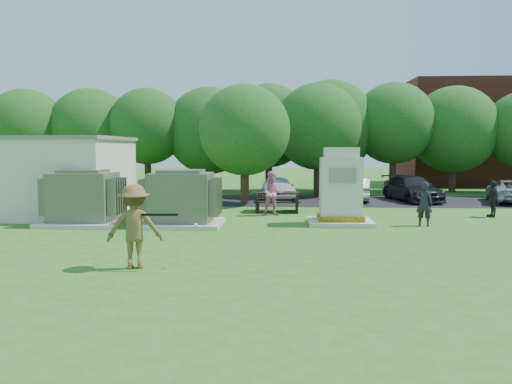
# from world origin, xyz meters

# --- Properties ---
(ground) EXTENTS (120.00, 120.00, 0.00)m
(ground) POSITION_xyz_m (0.00, 0.00, 0.00)
(ground) COLOR #2D6619
(ground) RESTS_ON ground
(service_building) EXTENTS (10.00, 5.00, 3.20)m
(service_building) POSITION_xyz_m (-11.00, 7.00, 1.60)
(service_building) COLOR beige
(service_building) RESTS_ON ground
(service_building_roof) EXTENTS (10.20, 5.20, 0.15)m
(service_building_roof) POSITION_xyz_m (-11.00, 7.00, 3.27)
(service_building_roof) COLOR slate
(service_building_roof) RESTS_ON service_building
(brick_building) EXTENTS (15.00, 8.00, 8.00)m
(brick_building) POSITION_xyz_m (18.00, 27.00, 4.00)
(brick_building) COLOR maroon
(brick_building) RESTS_ON ground
(parking_strip) EXTENTS (20.00, 6.00, 0.01)m
(parking_strip) POSITION_xyz_m (7.00, 13.50, 0.01)
(parking_strip) COLOR #232326
(parking_strip) RESTS_ON ground
(transformer_left) EXTENTS (3.00, 2.40, 2.07)m
(transformer_left) POSITION_xyz_m (-6.50, 4.50, 0.97)
(transformer_left) COLOR beige
(transformer_left) RESTS_ON ground
(transformer_right) EXTENTS (3.00, 2.40, 2.07)m
(transformer_right) POSITION_xyz_m (-2.80, 4.50, 0.97)
(transformer_right) COLOR beige
(transformer_right) RESTS_ON ground
(generator_cabinet) EXTENTS (2.38, 1.94, 2.89)m
(generator_cabinet) POSITION_xyz_m (3.12, 5.09, 1.27)
(generator_cabinet) COLOR beige
(generator_cabinet) RESTS_ON ground
(picnic_table) EXTENTS (2.05, 1.54, 0.88)m
(picnic_table) POSITION_xyz_m (0.69, 8.68, 0.55)
(picnic_table) COLOR black
(picnic_table) RESTS_ON ground
(batter) EXTENTS (1.42, 1.00, 2.01)m
(batter) POSITION_xyz_m (-2.55, -2.16, 1.00)
(batter) COLOR brown
(batter) RESTS_ON ground
(person_by_generator) EXTENTS (0.71, 0.61, 1.64)m
(person_by_generator) POSITION_xyz_m (6.16, 4.84, 0.82)
(person_by_generator) COLOR black
(person_by_generator) RESTS_ON ground
(person_at_picnic) EXTENTS (0.97, 0.79, 1.89)m
(person_at_picnic) POSITION_xyz_m (0.52, 7.40, 0.95)
(person_at_picnic) COLOR pink
(person_at_picnic) RESTS_ON ground
(person_walking_right) EXTENTS (0.39, 0.90, 1.53)m
(person_walking_right) POSITION_xyz_m (9.66, 7.42, 0.77)
(person_walking_right) COLOR black
(person_walking_right) RESTS_ON ground
(car_white) EXTENTS (2.21, 4.06, 1.31)m
(car_white) POSITION_xyz_m (0.68, 14.04, 0.65)
(car_white) COLOR white
(car_white) RESTS_ON ground
(car_silver_a) EXTENTS (1.87, 3.92, 1.24)m
(car_silver_a) POSITION_xyz_m (4.99, 13.66, 0.62)
(car_silver_a) COLOR #A9A9AE
(car_silver_a) RESTS_ON ground
(car_dark) EXTENTS (2.80, 4.97, 1.36)m
(car_dark) POSITION_xyz_m (7.93, 13.63, 0.68)
(car_dark) COLOR black
(car_dark) RESTS_ON ground
(car_silver_b) EXTENTS (3.15, 4.76, 1.22)m
(car_silver_b) POSITION_xyz_m (12.84, 13.08, 0.61)
(car_silver_b) COLOR #B1B0B5
(car_silver_b) RESTS_ON ground
(batting_equipment) EXTENTS (1.48, 0.36, 0.35)m
(batting_equipment) POSITION_xyz_m (-1.86, -2.28, 1.27)
(batting_equipment) COLOR black
(batting_equipment) RESTS_ON ground
(tree_row) EXTENTS (41.30, 13.30, 7.30)m
(tree_row) POSITION_xyz_m (1.75, 18.50, 4.15)
(tree_row) COLOR #47301E
(tree_row) RESTS_ON ground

